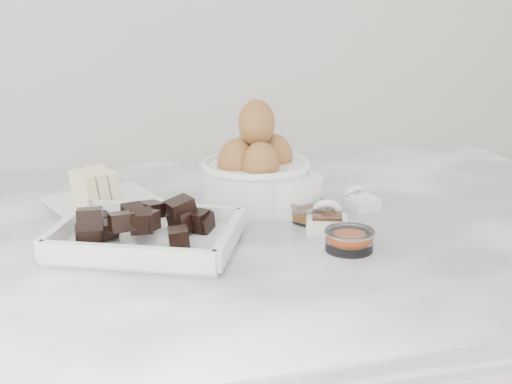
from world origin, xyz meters
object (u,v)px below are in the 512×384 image
at_px(vanilla_spoon, 327,220).
at_px(salt_spoon, 360,201).
at_px(honey_bowl, 313,212).
at_px(egg_bowl, 256,171).
at_px(zest_bowl, 349,239).
at_px(butter_plate, 103,197).
at_px(sugar_ramekin, 293,193).
at_px(chocolate_dish, 147,230).

relative_size(vanilla_spoon, salt_spoon, 1.23).
relative_size(honey_bowl, vanilla_spoon, 0.79).
distance_m(egg_bowl, zest_bowl, 0.24).
bearing_deg(egg_bowl, butter_plate, 171.35).
distance_m(sugar_ramekin, egg_bowl, 0.07).
bearing_deg(butter_plate, egg_bowl, -8.65).
bearing_deg(butter_plate, chocolate_dish, -76.63).
bearing_deg(egg_bowl, vanilla_spoon, -66.15).
bearing_deg(honey_bowl, egg_bowl, 118.60).
bearing_deg(salt_spoon, zest_bowl, -118.21).
height_order(honey_bowl, vanilla_spoon, vanilla_spoon).
height_order(egg_bowl, honey_bowl, egg_bowl).
distance_m(egg_bowl, vanilla_spoon, 0.16).
bearing_deg(sugar_ramekin, vanilla_spoon, -77.05).
xyz_separation_m(chocolate_dish, salt_spoon, (0.34, 0.08, -0.01)).
bearing_deg(chocolate_dish, honey_bowl, 8.89).
xyz_separation_m(butter_plate, vanilla_spoon, (0.30, -0.18, -0.01)).
bearing_deg(salt_spoon, chocolate_dish, -167.24).
relative_size(chocolate_dish, salt_spoon, 4.31).
bearing_deg(sugar_ramekin, salt_spoon, -6.40).
relative_size(sugar_ramekin, vanilla_spoon, 1.12).
xyz_separation_m(butter_plate, sugar_ramekin, (0.28, -0.09, 0.01)).
xyz_separation_m(sugar_ramekin, zest_bowl, (0.02, -0.17, -0.01)).
distance_m(zest_bowl, salt_spoon, 0.18).
relative_size(zest_bowl, salt_spoon, 1.00).
relative_size(egg_bowl, zest_bowl, 2.60).
height_order(butter_plate, salt_spoon, butter_plate).
bearing_deg(chocolate_dish, zest_bowl, -18.22).
xyz_separation_m(sugar_ramekin, honey_bowl, (0.01, -0.05, -0.02)).
height_order(chocolate_dish, egg_bowl, egg_bowl).
bearing_deg(egg_bowl, chocolate_dish, -143.08).
xyz_separation_m(vanilla_spoon, salt_spoon, (0.09, 0.08, -0.00)).
height_order(chocolate_dish, salt_spoon, chocolate_dish).
xyz_separation_m(honey_bowl, salt_spoon, (0.09, 0.04, -0.00)).
bearing_deg(butter_plate, zest_bowl, -41.53).
distance_m(chocolate_dish, vanilla_spoon, 0.26).
bearing_deg(vanilla_spoon, egg_bowl, 113.85).
relative_size(sugar_ramekin, zest_bowl, 1.38).
relative_size(sugar_ramekin, salt_spoon, 1.37).
distance_m(sugar_ramekin, vanilla_spoon, 0.09).
distance_m(egg_bowl, honey_bowl, 0.13).
xyz_separation_m(egg_bowl, salt_spoon, (0.15, -0.07, -0.04)).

